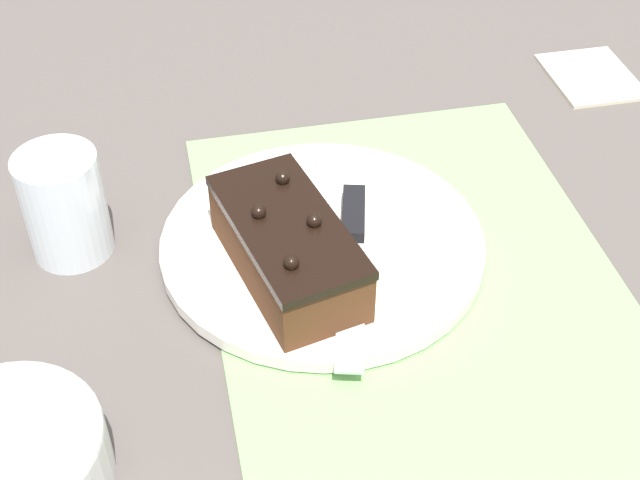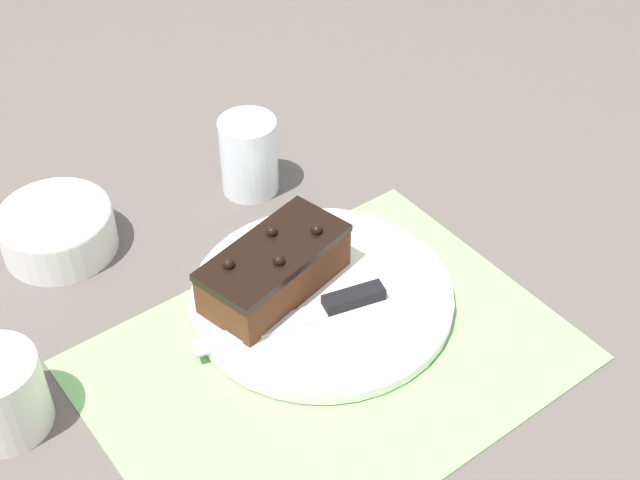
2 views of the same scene
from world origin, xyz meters
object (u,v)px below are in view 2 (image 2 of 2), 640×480
(cake_plate, at_px, (322,296))
(chocolate_cake, at_px, (274,268))
(drinking_glass, at_px, (249,156))
(small_bowl, at_px, (57,228))
(serving_knife, at_px, (323,308))

(cake_plate, xyz_separation_m, chocolate_cake, (0.03, -0.04, 0.03))
(chocolate_cake, height_order, drinking_glass, drinking_glass)
(drinking_glass, bearing_deg, chocolate_cake, 64.17)
(cake_plate, bearing_deg, small_bowl, -53.50)
(serving_knife, relative_size, drinking_glass, 2.12)
(chocolate_cake, relative_size, small_bowl, 1.38)
(drinking_glass, bearing_deg, cake_plate, 76.70)
(cake_plate, xyz_separation_m, drinking_glass, (-0.05, -0.21, 0.04))
(chocolate_cake, xyz_separation_m, serving_knife, (-0.02, 0.06, -0.02))
(drinking_glass, bearing_deg, serving_knife, 74.22)
(cake_plate, bearing_deg, serving_knife, 54.59)
(serving_knife, distance_m, small_bowl, 0.32)
(chocolate_cake, distance_m, serving_knife, 0.07)
(serving_knife, distance_m, drinking_glass, 0.25)
(chocolate_cake, xyz_separation_m, small_bowl, (0.15, -0.21, -0.01))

